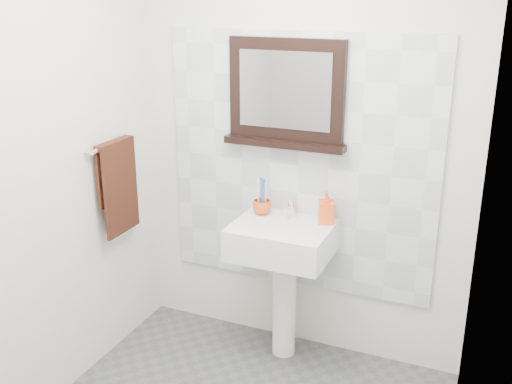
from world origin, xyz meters
TOP-DOWN VIEW (x-y plane):
  - back_wall at (0.00, 1.10)m, footprint 2.00×0.01m
  - front_wall at (0.00, -1.10)m, footprint 2.00×0.01m
  - left_wall at (-1.00, 0.00)m, footprint 0.01×2.20m
  - right_wall at (1.00, 0.00)m, footprint 0.01×2.20m
  - splashback at (0.00, 1.09)m, footprint 1.60×0.02m
  - pedestal_sink at (-0.01, 0.87)m, footprint 0.55×0.44m
  - toothbrush_cup at (-0.18, 0.98)m, footprint 0.11×0.11m
  - toothbrushes at (-0.18, 0.98)m, footprint 0.05×0.04m
  - soap_dispenser at (0.20, 0.99)m, footprint 0.11×0.11m
  - framed_mirror at (-0.08, 1.06)m, footprint 0.71×0.11m
  - towel_bar at (-0.95, 0.64)m, footprint 0.07×0.40m
  - hand_towel at (-0.94, 0.64)m, footprint 0.06×0.30m

SIDE VIEW (x-z plane):
  - pedestal_sink at x=-0.01m, z-range 0.20..1.16m
  - toothbrush_cup at x=-0.18m, z-range 0.86..0.95m
  - soap_dispenser at x=0.20m, z-range 0.86..1.05m
  - toothbrushes at x=-0.18m, z-range 0.88..1.09m
  - hand_towel at x=-0.94m, z-range 0.80..1.35m
  - splashback at x=0.00m, z-range 0.40..1.90m
  - back_wall at x=0.00m, z-range 0.00..2.50m
  - front_wall at x=0.00m, z-range 0.00..2.50m
  - left_wall at x=-1.00m, z-range 0.00..2.50m
  - right_wall at x=1.00m, z-range 0.00..2.50m
  - towel_bar at x=-0.95m, z-range 1.27..1.30m
  - framed_mirror at x=-0.08m, z-range 1.25..1.85m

